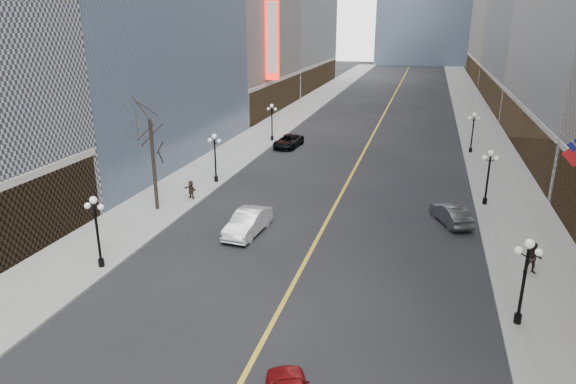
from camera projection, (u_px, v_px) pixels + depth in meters
The scene contains 16 objects.
sidewalk_east at pixel (487, 146), 61.56m from camera, with size 6.00×230.00×0.15m, color gray.
sidewalk_west at pixel (265, 133), 68.49m from camera, with size 6.00×230.00×0.15m, color gray.
lane_line at pixel (378, 125), 74.19m from camera, with size 0.25×200.00×0.02m, color gold.
streetlamp_east_1 at pixel (525, 273), 24.59m from camera, with size 1.26×0.44×4.52m.
streetlamp_east_2 at pixel (489, 172), 41.07m from camera, with size 1.26×0.44×4.52m.
streetlamp_east_3 at pixel (473, 128), 57.54m from camera, with size 1.26×0.44×4.52m.
streetlamp_west_1 at pixel (96, 225), 30.44m from camera, with size 1.26×0.44×4.52m.
streetlamp_west_2 at pixel (215, 153), 46.91m from camera, with size 1.26×0.44×4.52m.
streetlamp_west_3 at pixel (272, 118), 63.38m from camera, with size 1.26×0.44×4.52m.
theatre_marquee at pixel (272, 38), 74.31m from camera, with size 2.00×0.55×12.00m.
tree_west_far at pixel (151, 134), 38.95m from camera, with size 3.60×3.60×7.92m.
car_nb_mid at pixel (248, 222), 36.21m from camera, with size 1.81×5.18×1.71m, color silver.
car_nb_far at pixel (288, 141), 61.03m from camera, with size 2.46×5.34×1.48m, color black.
car_sb_far at pixel (451, 214), 38.11m from camera, with size 1.56×4.48×1.48m, color #414548.
ped_east_walk at pixel (533, 258), 30.17m from camera, with size 0.93×0.51×1.92m, color black.
ped_west_far at pixel (191, 190), 42.99m from camera, with size 1.45×0.42×1.56m, color #2F251A.
Camera 1 is at (6.57, 5.71, 14.42)m, focal length 32.00 mm.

